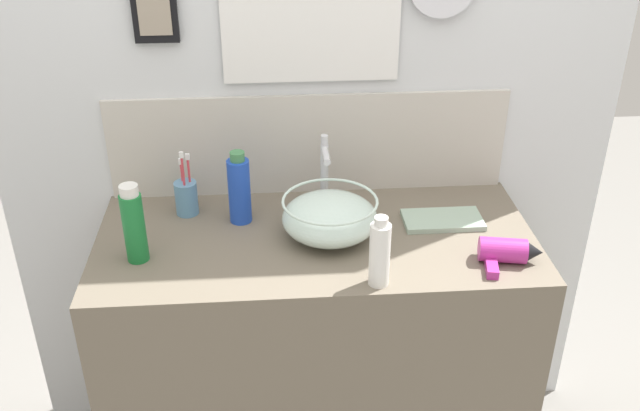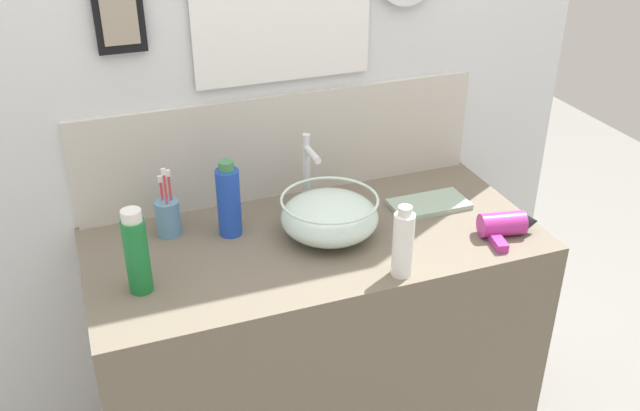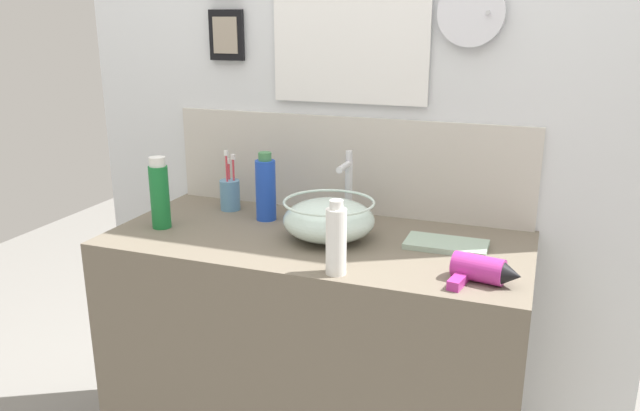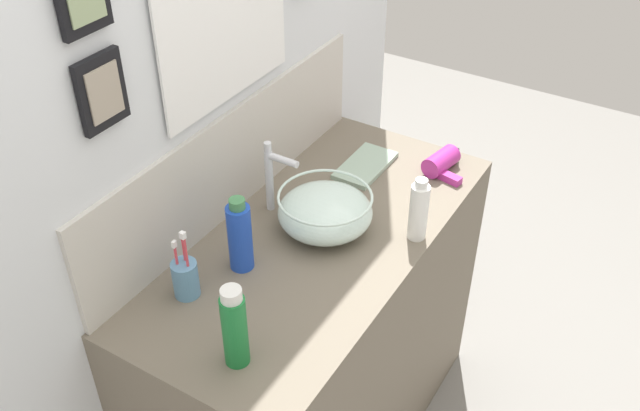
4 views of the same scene
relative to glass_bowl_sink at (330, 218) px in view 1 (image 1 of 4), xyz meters
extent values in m
cube|color=#6B6051|center=(-0.04, 0.00, -0.53)|extent=(1.24, 0.57, 0.93)
cube|color=silver|center=(-0.04, 0.32, 0.25)|extent=(1.91, 0.06, 2.48)
cube|color=beige|center=(-0.04, 0.28, 0.10)|extent=(1.21, 0.02, 0.32)
cube|color=black|center=(-0.46, 0.28, 0.51)|extent=(0.12, 0.02, 0.16)
cube|color=gray|center=(-0.46, 0.27, 0.51)|extent=(0.09, 0.01, 0.12)
ellipsoid|color=silver|center=(0.00, 0.00, 0.00)|extent=(0.27, 0.27, 0.12)
torus|color=silver|center=(0.00, 0.00, 0.05)|extent=(0.27, 0.27, 0.01)
torus|color=#B2B7BC|center=(0.00, 0.00, -0.06)|extent=(0.10, 0.10, 0.01)
cylinder|color=silver|center=(0.00, 0.19, 0.04)|extent=(0.02, 0.02, 0.20)
cylinder|color=silver|center=(0.00, 0.14, 0.13)|extent=(0.02, 0.10, 0.02)
cylinder|color=silver|center=(0.00, 0.19, 0.15)|extent=(0.02, 0.02, 0.03)
cylinder|color=#B22D8C|center=(0.45, -0.16, -0.03)|extent=(0.13, 0.09, 0.07)
cone|color=black|center=(0.53, -0.17, -0.03)|extent=(0.06, 0.06, 0.06)
cube|color=#B22D8C|center=(0.41, -0.20, -0.05)|extent=(0.05, 0.09, 0.02)
cylinder|color=#598CB2|center=(-0.41, 0.17, -0.01)|extent=(0.07, 0.07, 0.10)
cylinder|color=#D83F4C|center=(-0.40, 0.17, 0.03)|extent=(0.01, 0.01, 0.17)
cube|color=white|center=(-0.40, 0.17, 0.12)|extent=(0.01, 0.01, 0.02)
cylinder|color=#D83F4C|center=(-0.42, 0.18, 0.02)|extent=(0.01, 0.01, 0.15)
cube|color=white|center=(-0.42, 0.18, 0.10)|extent=(0.01, 0.01, 0.02)
cylinder|color=#D83F4C|center=(-0.41, 0.15, 0.04)|extent=(0.01, 0.01, 0.18)
cube|color=white|center=(-0.41, 0.15, 0.14)|extent=(0.01, 0.01, 0.02)
cylinder|color=#197233|center=(-0.52, -0.08, 0.04)|extent=(0.06, 0.06, 0.19)
cylinder|color=silver|center=(-0.52, -0.08, 0.15)|extent=(0.05, 0.05, 0.03)
cylinder|color=blue|center=(-0.25, 0.11, 0.04)|extent=(0.06, 0.06, 0.19)
cylinder|color=#3F7F4C|center=(-0.25, 0.11, 0.15)|extent=(0.04, 0.04, 0.03)
cylinder|color=white|center=(0.10, -0.23, 0.02)|extent=(0.05, 0.05, 0.17)
cylinder|color=silver|center=(0.10, -0.23, 0.12)|extent=(0.03, 0.03, 0.02)
cube|color=#99B29E|center=(0.34, 0.05, -0.05)|extent=(0.23, 0.12, 0.02)
camera|label=1|loc=(-0.16, -1.71, 1.00)|focal=40.00mm
camera|label=2|loc=(-0.61, -1.56, 0.96)|focal=40.00mm
camera|label=3|loc=(0.57, -1.63, 0.56)|focal=35.00mm
camera|label=4|loc=(-1.37, -0.81, 1.21)|focal=40.00mm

